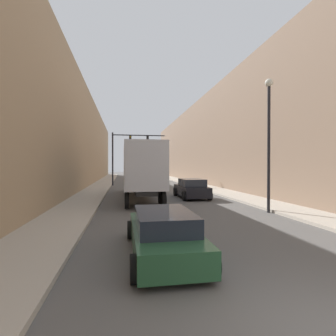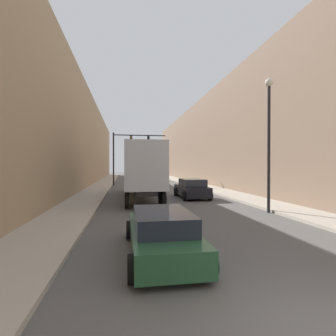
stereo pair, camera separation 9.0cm
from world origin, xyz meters
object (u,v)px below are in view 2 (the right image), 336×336
(sedan_car, at_px, (161,233))
(traffic_signal_gantry, at_px, (126,149))
(semi_truck, at_px, (140,169))
(suv_car, at_px, (192,189))
(street_lamp, at_px, (269,128))

(sedan_car, relative_size, traffic_signal_gantry, 0.70)
(semi_truck, relative_size, suv_car, 2.75)
(sedan_car, distance_m, street_lamp, 9.67)
(sedan_car, xyz_separation_m, street_lamp, (6.71, 5.69, 4.01))
(suv_car, distance_m, street_lamp, 8.37)
(traffic_signal_gantry, bearing_deg, sedan_car, -88.12)
(semi_truck, bearing_deg, sedan_car, -90.80)
(traffic_signal_gantry, xyz_separation_m, street_lamp, (7.59, -21.27, -0.08))
(suv_car, distance_m, traffic_signal_gantry, 15.70)
(semi_truck, relative_size, traffic_signal_gantry, 1.85)
(street_lamp, bearing_deg, sedan_car, -139.70)
(traffic_signal_gantry, bearing_deg, semi_truck, -85.50)
(traffic_signal_gantry, bearing_deg, street_lamp, -70.36)
(sedan_car, relative_size, suv_car, 1.04)
(semi_truck, xyz_separation_m, suv_car, (4.01, -0.67, -1.53))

